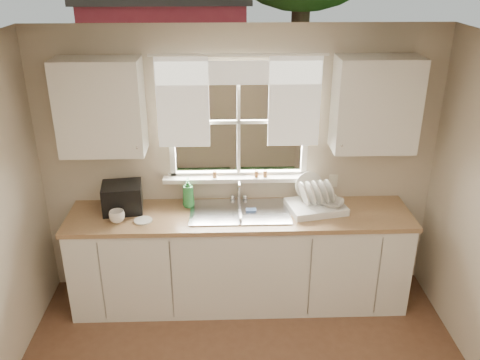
{
  "coord_description": "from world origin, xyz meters",
  "views": [
    {
      "loc": [
        -0.13,
        -2.3,
        3.0
      ],
      "look_at": [
        0.0,
        1.65,
        1.25
      ],
      "focal_mm": 38.0,
      "sensor_mm": 36.0,
      "label": 1
    }
  ],
  "objects_px": {
    "dish_rack": "(316,202)",
    "soap_bottle_a": "(188,192)",
    "black_appliance": "(122,197)",
    "cup": "(117,217)"
  },
  "relations": [
    {
      "from": "dish_rack",
      "to": "soap_bottle_a",
      "type": "bearing_deg",
      "value": 174.77
    },
    {
      "from": "cup",
      "to": "black_appliance",
      "type": "bearing_deg",
      "value": 101.3
    },
    {
      "from": "black_appliance",
      "to": "dish_rack",
      "type": "bearing_deg",
      "value": -9.19
    },
    {
      "from": "soap_bottle_a",
      "to": "cup",
      "type": "height_order",
      "value": "soap_bottle_a"
    },
    {
      "from": "cup",
      "to": "soap_bottle_a",
      "type": "bearing_deg",
      "value": 39.6
    },
    {
      "from": "soap_bottle_a",
      "to": "black_appliance",
      "type": "distance_m",
      "value": 0.58
    },
    {
      "from": "soap_bottle_a",
      "to": "cup",
      "type": "distance_m",
      "value": 0.66
    },
    {
      "from": "dish_rack",
      "to": "soap_bottle_a",
      "type": "xyz_separation_m",
      "value": [
        -1.14,
        0.1,
        0.07
      ]
    },
    {
      "from": "soap_bottle_a",
      "to": "cup",
      "type": "xyz_separation_m",
      "value": [
        -0.59,
        -0.28,
        -0.09
      ]
    },
    {
      "from": "dish_rack",
      "to": "cup",
      "type": "distance_m",
      "value": 1.74
    }
  ]
}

